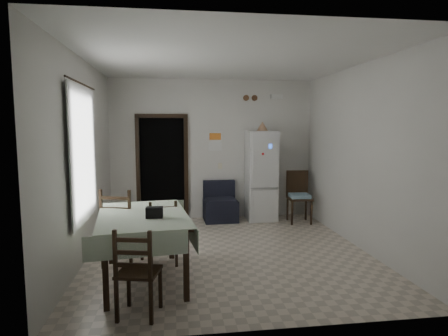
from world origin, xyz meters
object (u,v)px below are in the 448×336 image
navy_seat (220,201)px  dining_chair_far_right (162,232)px  fridge (261,176)px  dining_chair_far_left (122,226)px  corner_chair (299,197)px  dining_table (144,247)px  dining_chair_near_head (139,271)px

navy_seat → dining_chair_far_right: (-1.11, -2.29, 0.06)m
fridge → dining_chair_far_left: 3.39m
navy_seat → corner_chair: corner_chair is taller
navy_seat → dining_table: dining_table is taller
corner_chair → dining_chair_far_left: bearing=-145.6°
dining_chair_near_head → dining_chair_far_right: bearing=-84.6°
dining_table → dining_chair_far_right: (0.21, 0.54, 0.04)m
dining_table → dining_chair_near_head: size_ratio=1.73×
dining_table → corner_chair: bearing=33.6°
navy_seat → dining_chair_far_right: dining_chair_far_right is taller
dining_chair_far_left → dining_chair_far_right: (0.55, -0.05, -0.09)m
corner_chair → dining_table: corner_chair is taller
fridge → dining_chair_near_head: fridge is taller
fridge → corner_chair: 0.89m
fridge → navy_seat: bearing=179.7°
fridge → navy_seat: 0.99m
corner_chair → dining_chair_far_right: corner_chair is taller
dining_chair_far_left → dining_chair_near_head: (0.35, -1.48, -0.08)m
fridge → dining_table: 3.60m
navy_seat → corner_chair: size_ratio=0.78×
dining_chair_near_head → dining_table: bearing=-75.5°
fridge → dining_chair_far_right: 3.05m
fridge → dining_chair_far_left: fridge is taller
dining_chair_far_right → dining_chair_near_head: bearing=74.2°
dining_table → dining_chair_far_left: size_ratio=1.48×
dining_table → dining_chair_far_right: dining_chair_far_right is taller
dining_chair_far_left → dining_chair_far_right: bearing=-168.6°
navy_seat → dining_table: size_ratio=0.50×
dining_table → dining_chair_far_right: size_ratio=1.75×
corner_chair → fridge: bearing=157.5°
navy_seat → fridge: bearing=-1.9°
dining_chair_far_right → dining_chair_near_head: size_ratio=0.98×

